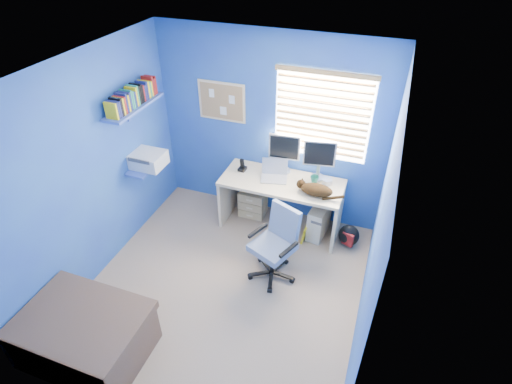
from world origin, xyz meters
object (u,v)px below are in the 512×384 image
(cat, at_px, (316,190))
(tower_pc, at_px, (319,220))
(office_chair, at_px, (275,252))
(desk, at_px, (281,204))
(laptop, at_px, (274,172))

(cat, height_order, tower_pc, cat)
(cat, bearing_deg, office_chair, -100.05)
(cat, height_order, office_chair, office_chair)
(desk, distance_m, cat, 0.66)
(desk, bearing_deg, laptop, 173.07)
(laptop, relative_size, tower_pc, 0.73)
(cat, relative_size, office_chair, 0.44)
(desk, relative_size, tower_pc, 3.46)
(laptop, distance_m, office_chair, 1.05)
(laptop, height_order, cat, laptop)
(office_chair, bearing_deg, tower_pc, 68.96)
(cat, bearing_deg, laptop, 177.15)
(desk, bearing_deg, cat, -16.03)
(laptop, xyz_separation_m, office_chair, (0.30, -0.87, -0.51))
(desk, relative_size, cat, 3.95)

